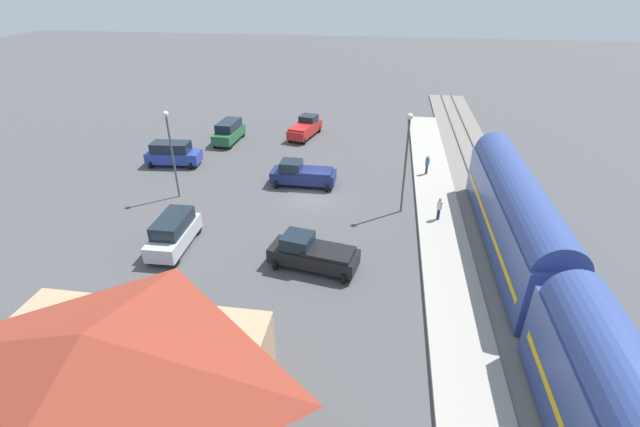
{
  "coord_description": "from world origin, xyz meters",
  "views": [
    {
      "loc": [
        -5.53,
        31.77,
        16.11
      ],
      "look_at": [
        -1.45,
        4.5,
        1.0
      ],
      "focal_mm": 24.99,
      "sensor_mm": 36.0,
      "label": 1
    }
  ],
  "objects_px": {
    "station_building": "(100,388)",
    "pedestrian_on_platform": "(439,207)",
    "suv_green": "(229,131)",
    "suv_silver": "(174,232)",
    "pickup_navy": "(302,174)",
    "suv_blue": "(173,153)",
    "pedestrian_waiting_far": "(427,163)",
    "light_pole_lot_center": "(171,144)",
    "pickup_red": "(305,128)",
    "light_pole_near_platform": "(407,152)",
    "pickup_black": "(312,253)"
  },
  "relations": [
    {
      "from": "pedestrian_on_platform",
      "to": "pickup_navy",
      "type": "xyz_separation_m",
      "value": [
        10.87,
        -4.86,
        -0.25
      ]
    },
    {
      "from": "pedestrian_waiting_far",
      "to": "suv_blue",
      "type": "distance_m",
      "value": 23.24
    },
    {
      "from": "station_building",
      "to": "pedestrian_waiting_far",
      "type": "relative_size",
      "value": 6.79
    },
    {
      "from": "pickup_red",
      "to": "suv_blue",
      "type": "distance_m",
      "value": 14.58
    },
    {
      "from": "suv_blue",
      "to": "suv_green",
      "type": "bearing_deg",
      "value": -113.7
    },
    {
      "from": "pedestrian_on_platform",
      "to": "suv_blue",
      "type": "height_order",
      "value": "suv_blue"
    },
    {
      "from": "pedestrian_on_platform",
      "to": "suv_green",
      "type": "xyz_separation_m",
      "value": [
        20.53,
        -14.47,
        -0.13
      ]
    },
    {
      "from": "suv_blue",
      "to": "light_pole_near_platform",
      "type": "xyz_separation_m",
      "value": [
        -20.98,
        6.13,
        3.63
      ]
    },
    {
      "from": "suv_green",
      "to": "suv_blue",
      "type": "distance_m",
      "value": 7.6
    },
    {
      "from": "pedestrian_waiting_far",
      "to": "pickup_black",
      "type": "height_order",
      "value": "pickup_black"
    },
    {
      "from": "pickup_navy",
      "to": "pedestrian_on_platform",
      "type": "bearing_deg",
      "value": 155.91
    },
    {
      "from": "pedestrian_waiting_far",
      "to": "pickup_red",
      "type": "xyz_separation_m",
      "value": [
        12.47,
        -9.15,
        -0.25
      ]
    },
    {
      "from": "suv_green",
      "to": "pickup_navy",
      "type": "bearing_deg",
      "value": 135.14
    },
    {
      "from": "pickup_red",
      "to": "light_pole_lot_center",
      "type": "relative_size",
      "value": 0.81
    },
    {
      "from": "pedestrian_waiting_far",
      "to": "pickup_red",
      "type": "distance_m",
      "value": 15.47
    },
    {
      "from": "pickup_black",
      "to": "pickup_navy",
      "type": "bearing_deg",
      "value": -76.57
    },
    {
      "from": "pedestrian_waiting_far",
      "to": "light_pole_lot_center",
      "type": "xyz_separation_m",
      "value": [
        19.98,
        6.9,
        3.19
      ]
    },
    {
      "from": "station_building",
      "to": "light_pole_lot_center",
      "type": "xyz_separation_m",
      "value": [
        6.53,
        -20.49,
        1.64
      ]
    },
    {
      "from": "suv_green",
      "to": "suv_blue",
      "type": "relative_size",
      "value": 0.99
    },
    {
      "from": "pedestrian_on_platform",
      "to": "light_pole_near_platform",
      "type": "bearing_deg",
      "value": -27.97
    },
    {
      "from": "pedestrian_on_platform",
      "to": "light_pole_lot_center",
      "type": "xyz_separation_m",
      "value": [
        20.33,
        -1.3,
        3.19
      ]
    },
    {
      "from": "suv_silver",
      "to": "suv_green",
      "type": "relative_size",
      "value": 0.99
    },
    {
      "from": "pickup_black",
      "to": "light_pole_near_platform",
      "type": "bearing_deg",
      "value": -123.9
    },
    {
      "from": "pickup_navy",
      "to": "suv_blue",
      "type": "bearing_deg",
      "value": -11.77
    },
    {
      "from": "pedestrian_on_platform",
      "to": "pickup_red",
      "type": "relative_size",
      "value": 0.3
    },
    {
      "from": "pickup_red",
      "to": "suv_blue",
      "type": "relative_size",
      "value": 1.13
    },
    {
      "from": "suv_silver",
      "to": "suv_blue",
      "type": "xyz_separation_m",
      "value": [
        6.22,
        -13.39,
        0.0
      ]
    },
    {
      "from": "pickup_red",
      "to": "station_building",
      "type": "bearing_deg",
      "value": 88.46
    },
    {
      "from": "suv_green",
      "to": "light_pole_lot_center",
      "type": "distance_m",
      "value": 13.59
    },
    {
      "from": "station_building",
      "to": "light_pole_near_platform",
      "type": "distance_m",
      "value": 23.5
    },
    {
      "from": "station_building",
      "to": "suv_blue",
      "type": "xyz_separation_m",
      "value": [
        9.78,
        -26.7,
        -1.69
      ]
    },
    {
      "from": "pedestrian_on_platform",
      "to": "suv_green",
      "type": "height_order",
      "value": "suv_green"
    },
    {
      "from": "station_building",
      "to": "light_pole_lot_center",
      "type": "height_order",
      "value": "light_pole_lot_center"
    },
    {
      "from": "pickup_navy",
      "to": "pickup_black",
      "type": "bearing_deg",
      "value": 103.43
    },
    {
      "from": "station_building",
      "to": "pickup_red",
      "type": "relative_size",
      "value": 2.04
    },
    {
      "from": "station_building",
      "to": "pedestrian_on_platform",
      "type": "bearing_deg",
      "value": -125.72
    },
    {
      "from": "pickup_navy",
      "to": "pickup_black",
      "type": "distance_m",
      "value": 11.97
    },
    {
      "from": "suv_silver",
      "to": "pickup_black",
      "type": "height_order",
      "value": "suv_silver"
    },
    {
      "from": "pedestrian_waiting_far",
      "to": "light_pole_lot_center",
      "type": "height_order",
      "value": "light_pole_lot_center"
    },
    {
      "from": "pickup_navy",
      "to": "suv_blue",
      "type": "height_order",
      "value": "suv_blue"
    },
    {
      "from": "pickup_black",
      "to": "suv_blue",
      "type": "height_order",
      "value": "suv_blue"
    },
    {
      "from": "pedestrian_on_platform",
      "to": "light_pole_lot_center",
      "type": "bearing_deg",
      "value": -3.65
    },
    {
      "from": "pedestrian_waiting_far",
      "to": "pickup_black",
      "type": "bearing_deg",
      "value": 62.69
    },
    {
      "from": "pedestrian_waiting_far",
      "to": "suv_silver",
      "type": "distance_m",
      "value": 22.08
    },
    {
      "from": "light_pole_lot_center",
      "to": "pickup_red",
      "type": "bearing_deg",
      "value": -115.08
    },
    {
      "from": "suv_green",
      "to": "suv_silver",
      "type": "bearing_deg",
      "value": 98.84
    },
    {
      "from": "pickup_red",
      "to": "light_pole_lot_center",
      "type": "xyz_separation_m",
      "value": [
        7.51,
        16.05,
        3.44
      ]
    },
    {
      "from": "station_building",
      "to": "pedestrian_waiting_far",
      "type": "xyz_separation_m",
      "value": [
        -13.45,
        -27.39,
        -1.55
      ]
    },
    {
      "from": "pickup_black",
      "to": "suv_blue",
      "type": "relative_size",
      "value": 1.13
    },
    {
      "from": "pedestrian_on_platform",
      "to": "light_pole_near_platform",
      "type": "xyz_separation_m",
      "value": [
        2.6,
        -1.38,
        3.5
      ]
    }
  ]
}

